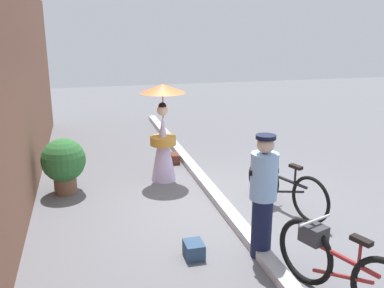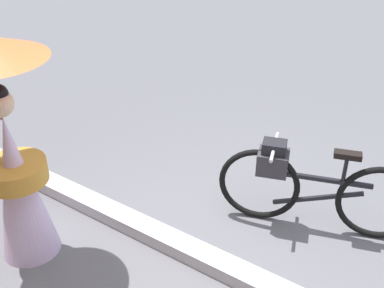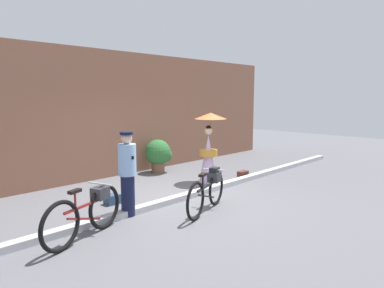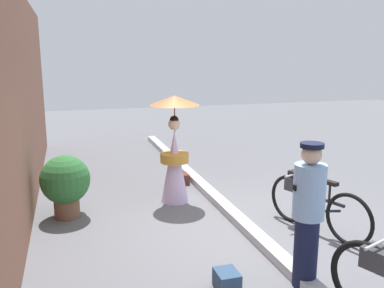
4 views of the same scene
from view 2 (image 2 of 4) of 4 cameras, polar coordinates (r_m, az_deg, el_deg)
ground_plane at (r=3.90m, az=4.14°, el=-15.43°), size 30.00×30.00×0.00m
sidewalk_curb at (r=3.86m, az=4.17°, el=-14.80°), size 14.00×0.20×0.12m
bicycle_far_side at (r=4.19m, az=14.00°, el=-4.93°), size 1.67×0.67×0.82m
person_with_parasol at (r=3.79m, az=-21.21°, el=-1.02°), size 0.84×0.84×1.84m
backpack_spare at (r=5.12m, az=-22.12°, el=-3.82°), size 0.33×0.17×0.20m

